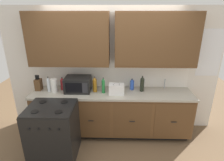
{
  "coord_description": "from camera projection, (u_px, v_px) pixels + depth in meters",
  "views": [
    {
      "loc": [
        0.09,
        -2.87,
        2.36
      ],
      "look_at": [
        0.0,
        0.27,
        1.17
      ],
      "focal_mm": 29.3,
      "sensor_mm": 36.0,
      "label": 1
    }
  ],
  "objects": [
    {
      "name": "ground_plane",
      "position": [
        111.0,
        142.0,
        3.52
      ],
      "size": [
        8.0,
        8.0,
        0.0
      ],
      "primitive_type": "plane",
      "color": "brown"
    },
    {
      "name": "stove_range",
      "position": [
        54.0,
        131.0,
        3.07
      ],
      "size": [
        0.76,
        0.68,
        0.95
      ],
      "color": "black",
      "rests_on": "ground_plane"
    },
    {
      "name": "wall_unit",
      "position": [
        112.0,
        52.0,
        3.4
      ],
      "size": [
        4.22,
        0.4,
        2.47
      ],
      "color": "white",
      "rests_on": "ground_plane"
    },
    {
      "name": "counter_run",
      "position": [
        112.0,
        113.0,
        3.63
      ],
      "size": [
        3.05,
        0.64,
        0.92
      ],
      "color": "black",
      "rests_on": "ground_plane"
    },
    {
      "name": "microwave",
      "position": [
        78.0,
        84.0,
        3.48
      ],
      "size": [
        0.48,
        0.37,
        0.28
      ],
      "color": "black",
      "rests_on": "counter_run"
    },
    {
      "name": "bottle_amber",
      "position": [
        95.0,
        84.0,
        3.45
      ],
      "size": [
        0.08,
        0.08,
        0.3
      ],
      "color": "#9E6619",
      "rests_on": "counter_run"
    },
    {
      "name": "toaster",
      "position": [
        117.0,
        89.0,
        3.38
      ],
      "size": [
        0.28,
        0.18,
        0.19
      ],
      "color": "white",
      "rests_on": "counter_run"
    },
    {
      "name": "bottle_red",
      "position": [
        62.0,
        84.0,
        3.55
      ],
      "size": [
        0.07,
        0.07,
        0.26
      ],
      "color": "maroon",
      "rests_on": "counter_run"
    },
    {
      "name": "bottle_blue",
      "position": [
        132.0,
        84.0,
        3.57
      ],
      "size": [
        0.08,
        0.08,
        0.22
      ],
      "color": "blue",
      "rests_on": "counter_run"
    },
    {
      "name": "bottle_dark",
      "position": [
        142.0,
        84.0,
        3.48
      ],
      "size": [
        0.08,
        0.08,
        0.31
      ],
      "color": "black",
      "rests_on": "counter_run"
    },
    {
      "name": "sink_faucet",
      "position": [
        165.0,
        84.0,
        3.61
      ],
      "size": [
        0.02,
        0.02,
        0.2
      ],
      "primitive_type": "cylinder",
      "color": "#B2B5BA",
      "rests_on": "counter_run"
    },
    {
      "name": "bottle_clear",
      "position": [
        49.0,
        84.0,
        3.47
      ],
      "size": [
        0.06,
        0.06,
        0.29
      ],
      "color": "silver",
      "rests_on": "counter_run"
    },
    {
      "name": "bottle_green",
      "position": [
        103.0,
        86.0,
        3.4
      ],
      "size": [
        0.06,
        0.06,
        0.3
      ],
      "color": "#237A38",
      "rests_on": "counter_run"
    },
    {
      "name": "knife_block",
      "position": [
        38.0,
        84.0,
        3.54
      ],
      "size": [
        0.11,
        0.14,
        0.31
      ],
      "color": "#52361E",
      "rests_on": "counter_run"
    },
    {
      "name": "paper_towel_roll",
      "position": [
        54.0,
        86.0,
        3.44
      ],
      "size": [
        0.12,
        0.12,
        0.26
      ],
      "primitive_type": "cylinder",
      "color": "white",
      "rests_on": "counter_run"
    }
  ]
}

